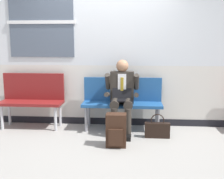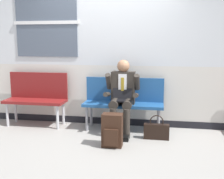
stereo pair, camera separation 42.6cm
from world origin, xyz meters
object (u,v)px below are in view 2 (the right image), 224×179
Objects in this scene: handbag at (156,131)px; bench_with_person at (124,99)px; person_seated at (122,95)px; bench_empty at (37,95)px; backpack at (112,131)px.

bench_with_person is at bearing 142.78° from handbag.
bench_with_person is at bearing 90.00° from person_seated.
person_seated is (0.00, -0.20, 0.12)m from bench_with_person.
handbag is at bearing -11.47° from bench_empty.
handbag is at bearing 33.58° from backpack.
bench_empty is 1.82m from backpack.
bench_empty is 0.91× the size of person_seated.
bench_with_person reaches higher than handbag.
person_seated is 2.49× the size of backpack.
backpack is (1.57, -0.87, -0.31)m from bench_empty.
bench_with_person is at bearing -0.17° from bench_empty.
person_seated is 0.79m from backpack.
handbag is at bearing -22.66° from person_seated.
bench_empty reaches higher than handbag.
handbag is at bearing -37.22° from bench_with_person.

